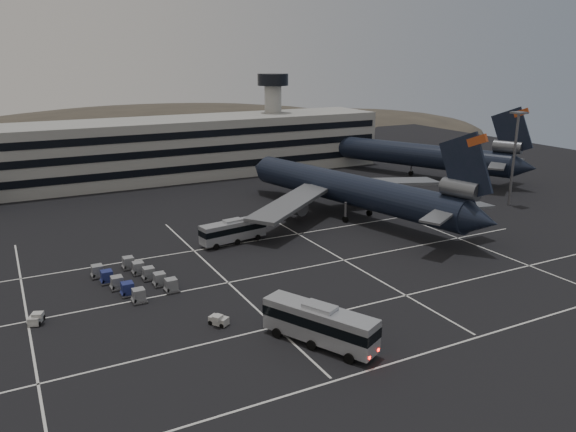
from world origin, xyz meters
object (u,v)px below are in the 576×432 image
object	(u,v)px
trijet_main	(352,189)
bus_near	(320,323)
uld_cluster	(133,278)
bus_far	(233,230)
tug_a	(36,318)

from	to	relation	value
trijet_main	bus_near	world-z (taller)	trijet_main
bus_near	trijet_main	bearing A→B (deg)	25.85
bus_near	uld_cluster	size ratio (longest dim) A/B	0.89
bus_far	tug_a	xyz separation A→B (m)	(-29.94, -15.68, -1.50)
bus_far	bus_near	bearing A→B (deg)	163.51
bus_near	uld_cluster	bearing A→B (deg)	91.82
bus_far	uld_cluster	xyz separation A→B (m)	(-17.82, -9.44, -1.29)
bus_far	uld_cluster	size ratio (longest dim) A/B	0.79
tug_a	uld_cluster	xyz separation A→B (m)	(12.12, 6.24, 0.21)
bus_near	bus_far	distance (m)	34.55
trijet_main	uld_cluster	bearing A→B (deg)	-176.19
bus_far	uld_cluster	world-z (taller)	bus_far
bus_far	uld_cluster	distance (m)	20.21
trijet_main	bus_far	distance (m)	25.13
tug_a	uld_cluster	bearing A→B (deg)	49.00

